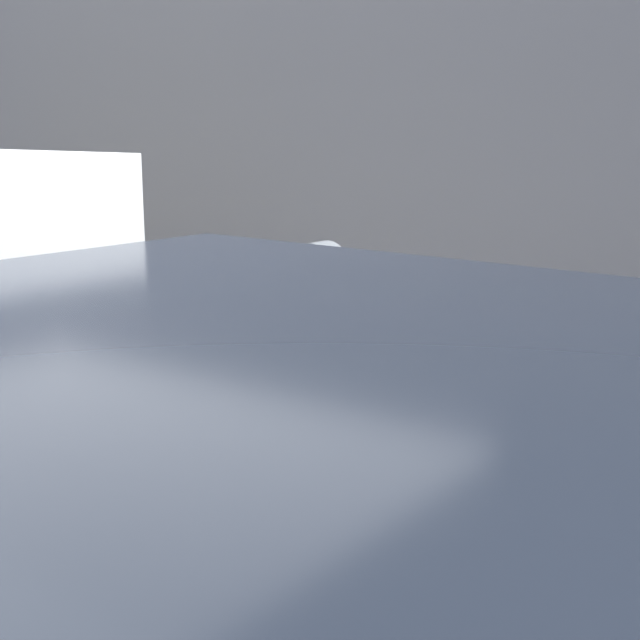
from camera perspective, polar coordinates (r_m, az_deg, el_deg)
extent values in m
cube|color=#BCB7AD|center=(4.91, 2.74, -11.67)|extent=(24.00, 2.80, 0.10)
cylinder|color=slate|center=(3.55, 0.00, -11.51)|extent=(0.07, 0.07, 1.02)
cube|color=black|center=(3.33, 0.00, -0.60)|extent=(0.19, 0.13, 0.36)
cube|color=gray|center=(3.27, -0.74, -0.35)|extent=(0.10, 0.01, 0.13)
cylinder|color=slate|center=(3.29, 0.00, 3.38)|extent=(0.19, 0.11, 0.19)
cylinder|color=black|center=(3.20, -4.73, -19.48)|extent=(0.72, 0.24, 0.72)
cube|color=black|center=(1.37, 13.35, -17.44)|extent=(3.10, 1.83, 0.69)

